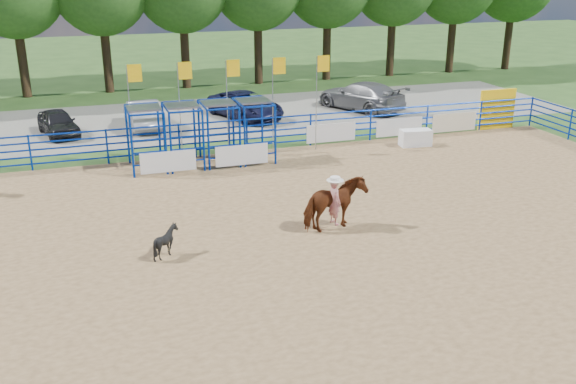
# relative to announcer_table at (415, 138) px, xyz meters

# --- Properties ---
(ground) EXTENTS (120.00, 120.00, 0.00)m
(ground) POSITION_rel_announcer_table_xyz_m (-7.56, -8.46, -0.40)
(ground) COLOR #385B24
(ground) RESTS_ON ground
(arena_dirt) EXTENTS (30.00, 20.00, 0.02)m
(arena_dirt) POSITION_rel_announcer_table_xyz_m (-7.56, -8.46, -0.39)
(arena_dirt) COLOR #9A794D
(arena_dirt) RESTS_ON ground
(gravel_strip) EXTENTS (40.00, 10.00, 0.01)m
(gravel_strip) POSITION_rel_announcer_table_xyz_m (-7.56, 8.54, -0.39)
(gravel_strip) COLOR gray
(gravel_strip) RESTS_ON ground
(announcer_table) EXTENTS (1.47, 0.81, 0.75)m
(announcer_table) POSITION_rel_announcer_table_xyz_m (0.00, 0.00, 0.00)
(announcer_table) COLOR white
(announcer_table) RESTS_ON arena_dirt
(horse_and_rider) EXTENTS (2.16, 1.35, 2.49)m
(horse_and_rider) POSITION_rel_announcer_table_xyz_m (-7.17, -7.86, 0.55)
(horse_and_rider) COLOR #602B13
(horse_and_rider) RESTS_ON arena_dirt
(calf) EXTENTS (0.84, 0.75, 0.92)m
(calf) POSITION_rel_announcer_table_xyz_m (-12.49, -8.18, 0.08)
(calf) COLOR black
(calf) RESTS_ON arena_dirt
(car_a) EXTENTS (2.29, 3.85, 1.23)m
(car_a) POSITION_rel_announcer_table_xyz_m (-15.58, 7.15, 0.23)
(car_a) COLOR black
(car_a) RESTS_ON gravel_strip
(car_b) EXTENTS (1.69, 4.36, 1.42)m
(car_b) POSITION_rel_announcer_table_xyz_m (-11.48, 7.46, 0.32)
(car_b) COLOR gray
(car_b) RESTS_ON gravel_strip
(car_c) EXTENTS (3.78, 5.43, 1.38)m
(car_c) POSITION_rel_announcer_table_xyz_m (-6.00, 7.83, 0.30)
(car_c) COLOR #141632
(car_c) RESTS_ON gravel_strip
(car_d) EXTENTS (4.26, 5.88, 1.58)m
(car_d) POSITION_rel_announcer_table_xyz_m (0.73, 7.75, 0.40)
(car_d) COLOR slate
(car_d) RESTS_ON gravel_strip
(perimeter_fence) EXTENTS (30.10, 20.10, 1.50)m
(perimeter_fence) POSITION_rel_announcer_table_xyz_m (-7.56, -8.46, 0.35)
(perimeter_fence) COLOR #072EA6
(perimeter_fence) RESTS_ON ground
(chute_assembly) EXTENTS (19.32, 2.41, 4.20)m
(chute_assembly) POSITION_rel_announcer_table_xyz_m (-9.46, 0.38, 0.86)
(chute_assembly) COLOR #072EA6
(chute_assembly) RESTS_ON ground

